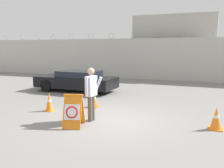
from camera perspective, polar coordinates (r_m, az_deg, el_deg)
name	(u,v)px	position (r m, az deg, el deg)	size (l,w,h in m)	color
ground_plane	(109,120)	(8.63, -0.73, -8.18)	(90.00, 90.00, 0.00)	gray
perimeter_wall	(169,59)	(19.04, 12.86, 5.54)	(36.00, 0.30, 3.58)	beige
building_block	(177,47)	(22.51, 14.58, 8.24)	(6.42, 5.15, 4.97)	#B2ADA3
barricade_sign	(73,111)	(7.89, -8.81, -6.04)	(0.75, 0.88, 1.03)	orange
security_guard	(91,91)	(8.33, -4.75, -1.70)	(0.41, 0.64, 1.79)	#514C42
traffic_cone_near	(216,118)	(8.21, 22.72, -7.28)	(0.41, 0.41, 0.68)	orange
traffic_cone_mid	(49,102)	(10.00, -14.13, -4.02)	(0.34, 0.34, 0.72)	orange
traffic_cone_far	(93,99)	(10.35, -4.26, -3.46)	(0.43, 0.43, 0.68)	orange
parked_car_front_coupe	(77,81)	(14.10, -8.10, 0.79)	(4.52, 1.92, 1.17)	black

